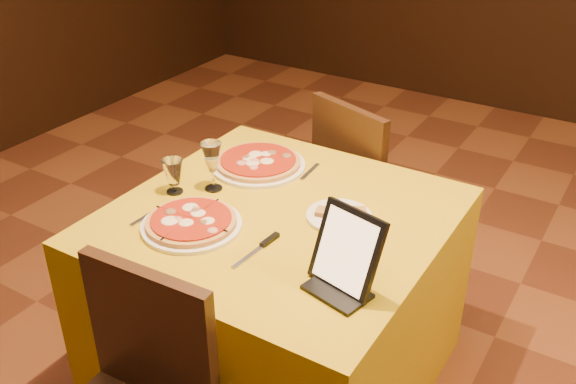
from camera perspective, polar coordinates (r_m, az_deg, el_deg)
The scene contains 11 objects.
main_table at distance 2.43m, azimuth -0.77°, elevation -9.51°, with size 1.10×1.10×0.75m, color #BF9C0C.
chair_main_far at distance 3.00m, azimuth 7.73°, elevation 0.31°, with size 0.46×0.46×0.91m, color black, non-canonical shape.
pizza_near at distance 2.15m, azimuth -8.58°, elevation -2.75°, with size 0.34×0.34×0.03m.
pizza_far at distance 2.51m, azimuth -2.66°, elevation 2.56°, with size 0.37×0.37×0.03m.
cutlet_dish at distance 2.18m, azimuth 4.55°, elevation -2.05°, with size 0.22×0.22×0.03m.
wine_glass at distance 2.33m, azimuth -6.75°, elevation 2.31°, with size 0.09×0.09×0.19m, color #FEFA90, non-canonical shape.
water_glass at distance 2.34m, azimuth -10.15°, elevation 1.37°, with size 0.07×0.07×0.13m, color white, non-canonical shape.
tablet at distance 1.82m, azimuth 5.26°, elevation -5.15°, with size 0.21×0.02×0.24m, color black.
knife at distance 2.01m, azimuth -3.12°, elevation -5.47°, with size 0.19×0.02×0.01m, color silver.
fork_near at distance 2.24m, azimuth -12.45°, elevation -2.12°, with size 0.15×0.02×0.01m, color #A8A7AE.
fork_far at distance 2.47m, azimuth 1.96°, elevation 1.80°, with size 0.15×0.02×0.01m, color silver.
Camera 1 is at (0.71, -1.38, 1.90)m, focal length 40.00 mm.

